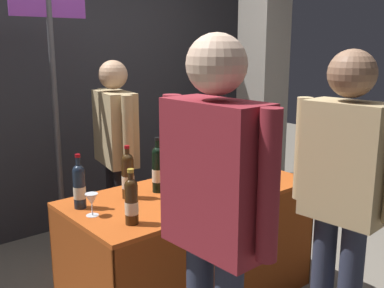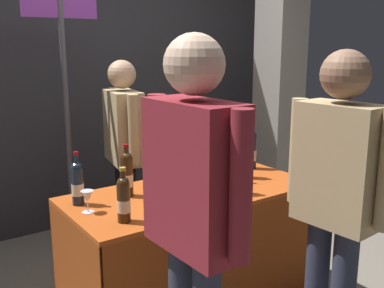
# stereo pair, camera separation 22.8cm
# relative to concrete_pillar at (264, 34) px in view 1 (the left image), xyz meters

# --- Properties ---
(back_partition) EXTENTS (5.27, 0.12, 2.82)m
(back_partition) POSITION_rel_concrete_pillar_xyz_m (-1.75, 0.80, -0.36)
(back_partition) COLOR #2D2D33
(back_partition) RESTS_ON ground_plane
(concrete_pillar) EXTENTS (0.37, 0.37, 3.55)m
(concrete_pillar) POSITION_rel_concrete_pillar_xyz_m (0.00, 0.00, 0.00)
(concrete_pillar) COLOR gray
(concrete_pillar) RESTS_ON ground_plane
(tasting_table) EXTENTS (1.58, 0.74, 0.78)m
(tasting_table) POSITION_rel_concrete_pillar_xyz_m (-1.75, -0.97, -1.24)
(tasting_table) COLOR #B74C19
(tasting_table) RESTS_ON ground_plane
(featured_wine_bottle) EXTENTS (0.08, 0.08, 0.34)m
(featured_wine_bottle) POSITION_rel_concrete_pillar_xyz_m (-1.10, -0.81, -0.85)
(featured_wine_bottle) COLOR #192333
(featured_wine_bottle) RESTS_ON tasting_table
(display_bottle_0) EXTENTS (0.08, 0.08, 0.31)m
(display_bottle_0) POSITION_rel_concrete_pillar_xyz_m (-1.58, -1.16, -0.86)
(display_bottle_0) COLOR #38230F
(display_bottle_0) RESTS_ON tasting_table
(display_bottle_1) EXTENTS (0.07, 0.07, 0.31)m
(display_bottle_1) POSITION_rel_concrete_pillar_xyz_m (-2.43, -0.80, -0.87)
(display_bottle_1) COLOR #192333
(display_bottle_1) RESTS_ON tasting_table
(display_bottle_2) EXTENTS (0.07, 0.07, 0.29)m
(display_bottle_2) POSITION_rel_concrete_pillar_xyz_m (-2.33, -1.18, -0.87)
(display_bottle_2) COLOR #38230F
(display_bottle_2) RESTS_ON tasting_table
(display_bottle_3) EXTENTS (0.07, 0.07, 0.36)m
(display_bottle_3) POSITION_rel_concrete_pillar_xyz_m (-1.48, -0.94, -0.84)
(display_bottle_3) COLOR black
(display_bottle_3) RESTS_ON tasting_table
(display_bottle_4) EXTENTS (0.07, 0.07, 0.32)m
(display_bottle_4) POSITION_rel_concrete_pillar_xyz_m (-2.13, -0.83, -0.86)
(display_bottle_4) COLOR #38230F
(display_bottle_4) RESTS_ON tasting_table
(display_bottle_5) EXTENTS (0.08, 0.08, 0.32)m
(display_bottle_5) POSITION_rel_concrete_pillar_xyz_m (-1.31, -0.94, -0.86)
(display_bottle_5) COLOR #38230F
(display_bottle_5) RESTS_ON tasting_table
(display_bottle_6) EXTENTS (0.07, 0.07, 0.35)m
(display_bottle_6) POSITION_rel_concrete_pillar_xyz_m (-1.93, -0.85, -0.85)
(display_bottle_6) COLOR black
(display_bottle_6) RESTS_ON tasting_table
(wine_glass_near_vendor) EXTENTS (0.07, 0.07, 0.12)m
(wine_glass_near_vendor) POSITION_rel_concrete_pillar_xyz_m (-2.44, -0.95, -0.91)
(wine_glass_near_vendor) COLOR silver
(wine_glass_near_vendor) RESTS_ON tasting_table
(flower_vase) EXTENTS (0.10, 0.10, 0.37)m
(flower_vase) POSITION_rel_concrete_pillar_xyz_m (-1.74, -0.91, -0.89)
(flower_vase) COLOR silver
(flower_vase) RESTS_ON tasting_table
(vendor_presenter) EXTENTS (0.29, 0.60, 1.57)m
(vendor_presenter) POSITION_rel_concrete_pillar_xyz_m (-1.79, -0.11, -0.84)
(vendor_presenter) COLOR black
(vendor_presenter) RESTS_ON ground_plane
(taster_foreground_right) EXTENTS (0.24, 0.62, 1.73)m
(taster_foreground_right) POSITION_rel_concrete_pillar_xyz_m (-2.31, -1.78, -0.73)
(taster_foreground_right) COLOR #2D3347
(taster_foreground_right) RESTS_ON ground_plane
(taster_foreground_left) EXTENTS (0.24, 0.56, 1.66)m
(taster_foreground_left) POSITION_rel_concrete_pillar_xyz_m (-1.56, -1.90, -0.78)
(taster_foreground_left) COLOR #2D3347
(taster_foreground_left) RESTS_ON ground_plane
(booth_signpost) EXTENTS (0.57, 0.04, 2.06)m
(booth_signpost) POSITION_rel_concrete_pillar_xyz_m (-2.12, 0.19, -0.49)
(booth_signpost) COLOR #47474C
(booth_signpost) RESTS_ON ground_plane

